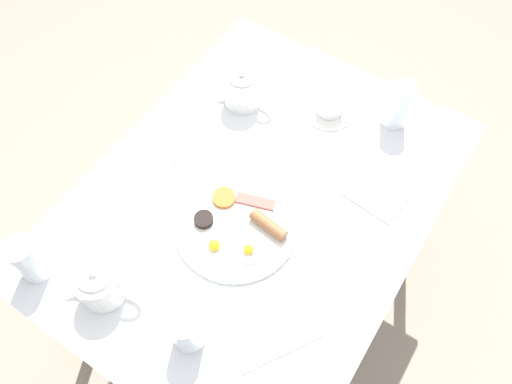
{
  "coord_description": "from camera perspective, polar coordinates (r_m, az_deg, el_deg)",
  "views": [
    {
      "loc": [
        -0.37,
        0.56,
        1.84
      ],
      "look_at": [
        0.0,
        0.0,
        0.73
      ],
      "focal_mm": 35.0,
      "sensor_mm": 36.0,
      "label": 1
    }
  ],
  "objects": [
    {
      "name": "ground_plane",
      "position": [
        1.95,
        -0.0,
        -11.23
      ],
      "size": [
        8.0,
        8.0,
        0.0
      ],
      "primitive_type": "plane",
      "color": "gray"
    },
    {
      "name": "knife_by_plate",
      "position": [
        1.15,
        2.97,
        -17.83
      ],
      "size": [
        0.12,
        0.18,
        0.0
      ],
      "rotation": [
        0.0,
        0.0,
        2.59
      ],
      "color": "silver",
      "rests_on": "table"
    },
    {
      "name": "napkin_folded",
      "position": [
        1.35,
        13.6,
        -0.11
      ],
      "size": [
        0.16,
        0.13,
        0.01
      ],
      "rotation": [
        0.0,
        0.0,
        3.04
      ],
      "color": "white",
      "rests_on": "table"
    },
    {
      "name": "teapot_near",
      "position": [
        1.2,
        -17.35,
        -9.99
      ],
      "size": [
        0.19,
        0.11,
        0.12
      ],
      "rotation": [
        0.0,
        0.0,
        0.32
      ],
      "color": "white",
      "rests_on": "table"
    },
    {
      "name": "fork_by_plate",
      "position": [
        1.33,
        -14.26,
        -1.66
      ],
      "size": [
        0.15,
        0.14,
        0.0
      ],
      "rotation": [
        0.0,
        0.0,
        0.81
      ],
      "color": "silver",
      "rests_on": "table"
    },
    {
      "name": "table",
      "position": [
        1.37,
        -0.0,
        -1.98
      ],
      "size": [
        0.85,
        1.12,
        0.71
      ],
      "color": "silver",
      "rests_on": "ground_plane"
    },
    {
      "name": "spoon_for_tea",
      "position": [
        1.59,
        5.06,
        13.41
      ],
      "size": [
        0.11,
        0.12,
        0.0
      ],
      "rotation": [
        0.0,
        0.0,
        5.55
      ],
      "color": "silver",
      "rests_on": "table"
    },
    {
      "name": "fork_spare",
      "position": [
        1.42,
        -7.86,
        5.81
      ],
      "size": [
        0.05,
        0.16,
        0.0
      ],
      "rotation": [
        0.0,
        0.0,
        3.34
      ],
      "color": "silver",
      "rests_on": "table"
    },
    {
      "name": "breakfast_plate",
      "position": [
        1.26,
        -2.18,
        -3.84
      ],
      "size": [
        0.31,
        0.31,
        0.04
      ],
      "color": "white",
      "rests_on": "table"
    },
    {
      "name": "teacup_with_saucer_left",
      "position": [
        1.47,
        8.45,
        9.6
      ],
      "size": [
        0.14,
        0.14,
        0.06
      ],
      "color": "white",
      "rests_on": "table"
    },
    {
      "name": "teapot_far",
      "position": [
        1.47,
        -1.5,
        11.63
      ],
      "size": [
        0.2,
        0.11,
        0.12
      ],
      "rotation": [
        0.0,
        0.0,
        0.1
      ],
      "color": "white",
      "rests_on": "table"
    },
    {
      "name": "water_glass_tall",
      "position": [
        1.27,
        -24.61,
        -7.02
      ],
      "size": [
        0.07,
        0.07,
        0.13
      ],
      "color": "white",
      "rests_on": "table"
    },
    {
      "name": "water_glass_short",
      "position": [
        1.11,
        -7.88,
        -15.37
      ],
      "size": [
        0.07,
        0.07,
        0.12
      ],
      "color": "white",
      "rests_on": "table"
    },
    {
      "name": "wine_glass_spare",
      "position": [
        1.46,
        15.96,
        9.53
      ],
      "size": [
        0.07,
        0.07,
        0.14
      ],
      "color": "white",
      "rests_on": "table"
    }
  ]
}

